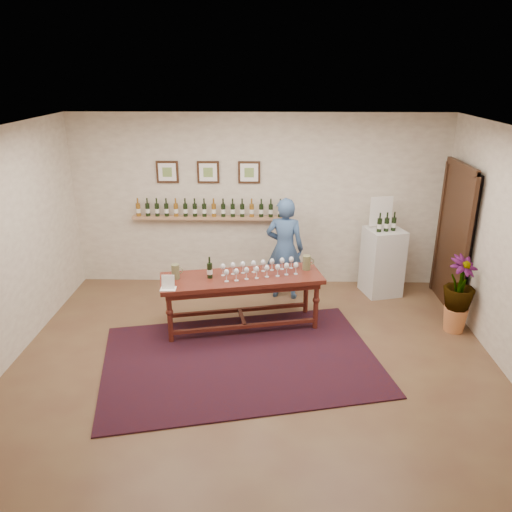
{
  "coord_description": "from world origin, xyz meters",
  "views": [
    {
      "loc": [
        0.16,
        -5.35,
        3.43
      ],
      "look_at": [
        0.0,
        0.8,
        1.1
      ],
      "focal_mm": 35.0,
      "sensor_mm": 36.0,
      "label": 1
    }
  ],
  "objects_px": {
    "display_pedestal": "(382,262)",
    "potted_plant": "(459,294)",
    "person": "(285,249)",
    "tasting_table": "(242,284)"
  },
  "relations": [
    {
      "from": "potted_plant",
      "to": "tasting_table",
      "type": "bearing_deg",
      "value": 179.51
    },
    {
      "from": "tasting_table",
      "to": "potted_plant",
      "type": "height_order",
      "value": "potted_plant"
    },
    {
      "from": "tasting_table",
      "to": "person",
      "type": "distance_m",
      "value": 1.2
    },
    {
      "from": "potted_plant",
      "to": "person",
      "type": "relative_size",
      "value": 0.58
    },
    {
      "from": "person",
      "to": "display_pedestal",
      "type": "bearing_deg",
      "value": -163.98
    },
    {
      "from": "display_pedestal",
      "to": "person",
      "type": "distance_m",
      "value": 1.6
    },
    {
      "from": "display_pedestal",
      "to": "potted_plant",
      "type": "bearing_deg",
      "value": -58.02
    },
    {
      "from": "tasting_table",
      "to": "person",
      "type": "xyz_separation_m",
      "value": [
        0.61,
        1.02,
        0.15
      ]
    },
    {
      "from": "potted_plant",
      "to": "person",
      "type": "xyz_separation_m",
      "value": [
        -2.33,
        1.05,
        0.26
      ]
    },
    {
      "from": "display_pedestal",
      "to": "potted_plant",
      "type": "height_order",
      "value": "display_pedestal"
    }
  ]
}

